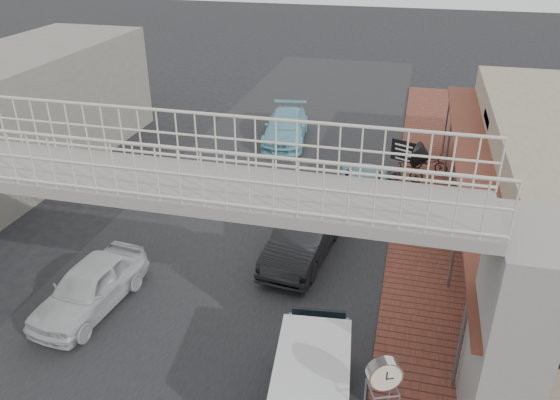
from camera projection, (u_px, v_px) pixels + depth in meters
The scene contains 14 objects.
ground at pixel (219, 275), 17.04m from camera, with size 120.00×120.00×0.00m, color black.
road_strip at pixel (219, 275), 17.04m from camera, with size 10.00×60.00×0.01m, color black.
sidewalk at pixel (434, 251), 18.20m from camera, with size 3.00×40.00×0.10m, color brown.
footbridge at pixel (152, 259), 12.13m from camera, with size 16.40×2.40×6.34m.
building_far_left at pixel (22, 113), 23.42m from camera, with size 5.00×14.00×5.00m, color gray.
white_hatchback at pixel (90, 287), 15.37m from camera, with size 1.62×4.03×1.37m, color silver.
dark_sedan at pixel (304, 236), 17.69m from camera, with size 1.59×4.55×1.50m, color black.
angkot_curb at pixel (363, 182), 21.67m from camera, with size 1.96×4.25×1.18m, color #6CA1BB.
angkot_far at pixel (286, 127), 27.06m from camera, with size 2.00×4.91×1.43m, color #76BCCE.
angkot_van at pixel (312, 378), 11.78m from camera, with size 1.96×3.69×1.74m.
motorcycle_near at pixel (429, 162), 23.60m from camera, with size 0.60×1.72×0.90m, color black.
motorcycle_far at pixel (405, 172), 22.63m from camera, with size 0.42×1.48×0.89m, color black.
street_clock at pixel (384, 379), 10.08m from camera, with size 0.70×0.67×2.72m.
arrow_sign at pixel (422, 157), 19.62m from camera, with size 1.64×1.12×2.72m.
Camera 1 is at (5.23, -13.17, 9.93)m, focal length 35.00 mm.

